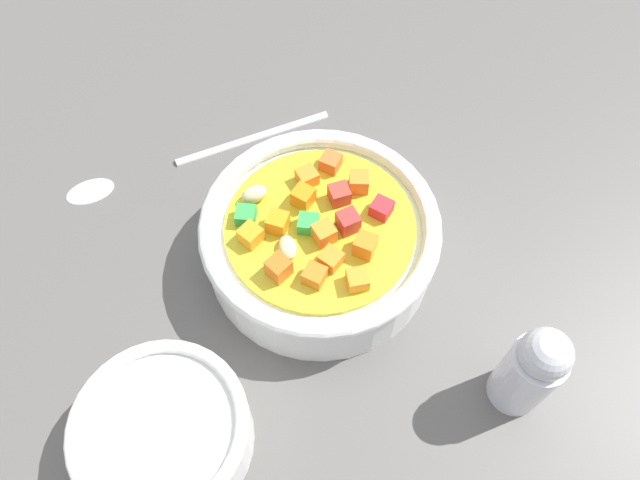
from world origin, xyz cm
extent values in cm
cube|color=#565451|center=(0.00, 0.00, -1.00)|extent=(140.00, 140.00, 2.00)
cylinder|color=white|center=(0.00, 0.00, 2.07)|extent=(16.93, 16.93, 4.14)
torus|color=white|center=(0.00, 0.00, 4.55)|extent=(17.29, 17.29, 1.38)
cylinder|color=gold|center=(0.00, 0.00, 4.34)|extent=(13.66, 13.66, 0.40)
cube|color=orange|center=(2.49, -2.76, 5.29)|extent=(1.94, 1.94, 1.51)
cube|color=orange|center=(-0.69, 2.22, 5.22)|extent=(1.95, 1.95, 1.36)
cube|color=orange|center=(-0.07, -1.15, 5.26)|extent=(1.71, 1.71, 1.43)
cube|color=orange|center=(3.54, 2.51, 5.23)|extent=(1.70, 1.70, 1.37)
cube|color=orange|center=(-4.94, 0.06, 5.16)|extent=(1.93, 1.93, 1.23)
ellipsoid|color=beige|center=(-4.06, 3.32, 5.15)|extent=(2.17, 1.66, 1.22)
cube|color=orange|center=(-0.41, 3.96, 5.10)|extent=(1.69, 1.69, 1.12)
cube|color=red|center=(4.49, -0.46, 5.09)|extent=(1.95, 1.95, 1.10)
cube|color=orange|center=(-2.91, 0.52, 5.22)|extent=(1.90, 1.90, 1.35)
cube|color=orange|center=(-3.59, -3.05, 5.30)|extent=(1.91, 1.91, 1.53)
cube|color=orange|center=(-1.37, -4.07, 5.10)|extent=(1.95, 1.95, 1.13)
cube|color=orange|center=(1.31, -5.07, 5.11)|extent=(1.45, 1.45, 1.13)
cube|color=red|center=(1.87, 1.82, 5.18)|extent=(1.49, 1.49, 1.29)
cube|color=orange|center=(0.35, -3.10, 5.06)|extent=(1.94, 1.94, 1.05)
cube|color=#D3632A|center=(2.01, 4.85, 5.11)|extent=(1.95, 1.95, 1.13)
cube|color=green|center=(-0.86, 0.33, 5.06)|extent=(1.79, 1.79, 1.04)
ellipsoid|color=#CABB8D|center=(-2.65, -1.45, 4.95)|extent=(1.25, 1.94, 0.82)
cube|color=#BC3430|center=(1.85, -0.66, 5.30)|extent=(1.65, 1.65, 1.51)
cube|color=green|center=(-4.97, 1.75, 5.05)|extent=(1.76, 1.76, 1.01)
cylinder|color=silver|center=(-2.83, 12.77, 0.37)|extent=(13.84, 2.99, 0.75)
ellipsoid|color=silver|center=(-16.94, 10.46, 0.36)|extent=(4.31, 3.03, 0.73)
cylinder|color=white|center=(-12.80, -11.13, 1.85)|extent=(10.93, 10.93, 3.69)
torus|color=white|center=(-12.80, -11.13, 3.91)|extent=(11.04, 11.04, 0.87)
cylinder|color=silver|center=(10.24, -13.37, 3.24)|extent=(3.52, 3.52, 6.47)
sphere|color=silver|center=(10.24, -13.37, 7.26)|extent=(3.16, 3.16, 3.16)
camera|label=1|loc=(-5.47, -22.17, 40.97)|focal=34.11mm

